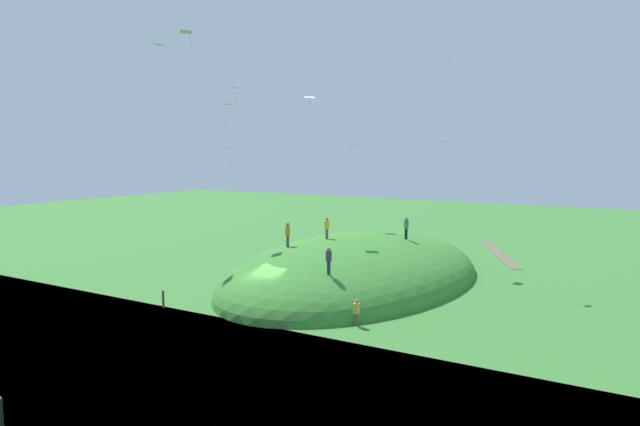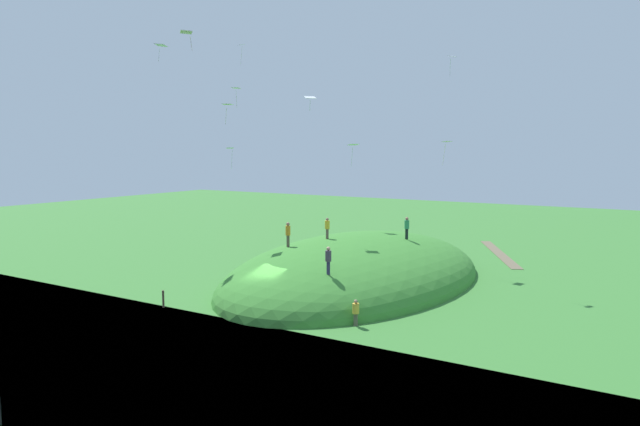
{
  "view_description": "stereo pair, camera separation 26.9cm",
  "coord_description": "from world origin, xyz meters",
  "px_view_note": "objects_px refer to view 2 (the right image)",
  "views": [
    {
      "loc": [
        -29.78,
        -21.69,
        10.15
      ],
      "look_at": [
        3.66,
        -1.73,
        5.85
      ],
      "focal_mm": 32.34,
      "sensor_mm": 36.0,
      "label": 1
    },
    {
      "loc": [
        -29.64,
        -21.92,
        10.15
      ],
      "look_at": [
        3.66,
        -1.73,
        5.85
      ],
      "focal_mm": 32.34,
      "sensor_mm": 36.0,
      "label": 2
    }
  ],
  "objects_px": {
    "kite_1": "(236,89)",
    "kite_9": "(353,146)",
    "person_near_shore": "(356,310)",
    "person_with_child": "(407,225)",
    "kite_6": "(310,98)",
    "kite_8": "(447,143)",
    "person_watching_kites": "(327,226)",
    "kite_4": "(186,33)",
    "kite_7": "(241,47)",
    "kite_2": "(452,58)",
    "kite_5": "(230,150)",
    "kite_3": "(161,46)",
    "person_walking_path": "(328,257)",
    "person_on_hilltop": "(288,231)",
    "mooring_post": "(163,299)",
    "kite_0": "(227,105)"
  },
  "relations": [
    {
      "from": "person_near_shore",
      "to": "kite_9",
      "type": "height_order",
      "value": "kite_9"
    },
    {
      "from": "kite_1",
      "to": "kite_9",
      "type": "bearing_deg",
      "value": -80.19
    },
    {
      "from": "kite_2",
      "to": "kite_8",
      "type": "xyz_separation_m",
      "value": [
        2.14,
        1.0,
        -6.68
      ]
    },
    {
      "from": "kite_4",
      "to": "kite_7",
      "type": "height_order",
      "value": "kite_7"
    },
    {
      "from": "kite_3",
      "to": "kite_9",
      "type": "xyz_separation_m",
      "value": [
        10.87,
        -11.97,
        -8.08
      ]
    },
    {
      "from": "person_watching_kites",
      "to": "kite_7",
      "type": "relative_size",
      "value": 0.78
    },
    {
      "from": "person_watching_kites",
      "to": "kite_5",
      "type": "distance_m",
      "value": 16.26
    },
    {
      "from": "kite_4",
      "to": "kite_8",
      "type": "distance_m",
      "value": 22.92
    },
    {
      "from": "kite_1",
      "to": "kite_5",
      "type": "height_order",
      "value": "kite_1"
    },
    {
      "from": "kite_4",
      "to": "kite_9",
      "type": "distance_m",
      "value": 17.52
    },
    {
      "from": "kite_5",
      "to": "kite_9",
      "type": "bearing_deg",
      "value": -81.54
    },
    {
      "from": "kite_6",
      "to": "kite_7",
      "type": "height_order",
      "value": "kite_7"
    },
    {
      "from": "person_watching_kites",
      "to": "kite_0",
      "type": "relative_size",
      "value": 1.02
    },
    {
      "from": "person_on_hilltop",
      "to": "kite_6",
      "type": "relative_size",
      "value": 1.57
    },
    {
      "from": "kite_5",
      "to": "kite_8",
      "type": "height_order",
      "value": "kite_8"
    },
    {
      "from": "person_watching_kites",
      "to": "kite_1",
      "type": "distance_m",
      "value": 18.34
    },
    {
      "from": "kite_9",
      "to": "kite_6",
      "type": "bearing_deg",
      "value": 172.79
    },
    {
      "from": "kite_4",
      "to": "kite_5",
      "type": "xyz_separation_m",
      "value": [
        12.88,
        7.05,
        -8.16
      ]
    },
    {
      "from": "kite_3",
      "to": "person_watching_kites",
      "type": "bearing_deg",
      "value": -75.73
    },
    {
      "from": "person_watching_kites",
      "to": "kite_6",
      "type": "distance_m",
      "value": 10.3
    },
    {
      "from": "kite_2",
      "to": "kite_4",
      "type": "relative_size",
      "value": 1.17
    },
    {
      "from": "kite_1",
      "to": "mooring_post",
      "type": "relative_size",
      "value": 1.7
    },
    {
      "from": "kite_1",
      "to": "kite_9",
      "type": "xyz_separation_m",
      "value": [
        1.99,
        -11.5,
        -5.37
      ]
    },
    {
      "from": "kite_0",
      "to": "kite_7",
      "type": "distance_m",
      "value": 13.08
    },
    {
      "from": "kite_8",
      "to": "person_on_hilltop",
      "type": "bearing_deg",
      "value": 148.49
    },
    {
      "from": "mooring_post",
      "to": "person_on_hilltop",
      "type": "bearing_deg",
      "value": -19.95
    },
    {
      "from": "kite_4",
      "to": "mooring_post",
      "type": "height_order",
      "value": "kite_4"
    },
    {
      "from": "person_near_shore",
      "to": "person_with_child",
      "type": "relative_size",
      "value": 0.88
    },
    {
      "from": "kite_2",
      "to": "kite_4",
      "type": "distance_m",
      "value": 20.65
    },
    {
      "from": "person_watching_kites",
      "to": "person_near_shore",
      "type": "distance_m",
      "value": 12.07
    },
    {
      "from": "kite_5",
      "to": "kite_6",
      "type": "xyz_separation_m",
      "value": [
        -4.08,
        -11.7,
        4.12
      ]
    },
    {
      "from": "person_watching_kites",
      "to": "person_near_shore",
      "type": "relative_size",
      "value": 1.05
    },
    {
      "from": "person_with_child",
      "to": "kite_9",
      "type": "height_order",
      "value": "kite_9"
    },
    {
      "from": "kite_4",
      "to": "person_with_child",
      "type": "bearing_deg",
      "value": -46.26
    },
    {
      "from": "person_near_shore",
      "to": "kite_6",
      "type": "height_order",
      "value": "kite_6"
    },
    {
      "from": "person_near_shore",
      "to": "person_with_child",
      "type": "xyz_separation_m",
      "value": [
        13.16,
        2.4,
        3.26
      ]
    },
    {
      "from": "person_walking_path",
      "to": "kite_9",
      "type": "distance_m",
      "value": 17.34
    },
    {
      "from": "person_watching_kites",
      "to": "person_walking_path",
      "type": "height_order",
      "value": "person_watching_kites"
    },
    {
      "from": "kite_9",
      "to": "mooring_post",
      "type": "distance_m",
      "value": 22.08
    },
    {
      "from": "person_on_hilltop",
      "to": "kite_2",
      "type": "relative_size",
      "value": 1.14
    },
    {
      "from": "kite_7",
      "to": "kite_9",
      "type": "bearing_deg",
      "value": -92.42
    },
    {
      "from": "kite_6",
      "to": "mooring_post",
      "type": "height_order",
      "value": "kite_6"
    },
    {
      "from": "kite_8",
      "to": "person_watching_kites",
      "type": "bearing_deg",
      "value": 149.11
    },
    {
      "from": "person_walking_path",
      "to": "kite_0",
      "type": "relative_size",
      "value": 1.1
    },
    {
      "from": "kite_2",
      "to": "kite_1",
      "type": "bearing_deg",
      "value": 96.7
    },
    {
      "from": "person_walking_path",
      "to": "kite_7",
      "type": "relative_size",
      "value": 0.84
    },
    {
      "from": "person_watching_kites",
      "to": "kite_2",
      "type": "xyz_separation_m",
      "value": [
        7.77,
        -6.94,
        13.03
      ]
    },
    {
      "from": "kite_9",
      "to": "person_near_shore",
      "type": "bearing_deg",
      "value": -151.43
    },
    {
      "from": "person_near_shore",
      "to": "person_with_child",
      "type": "height_order",
      "value": "person_with_child"
    },
    {
      "from": "person_with_child",
      "to": "kite_1",
      "type": "distance_m",
      "value": 21.51
    }
  ]
}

